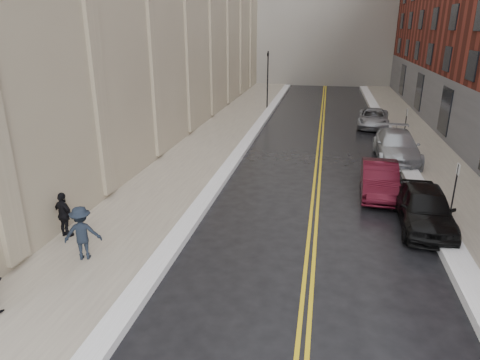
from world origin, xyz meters
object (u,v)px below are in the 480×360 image
at_px(pedestrian_c, 64,215).
at_px(car_black, 425,208).
at_px(pedestrian_b, 82,233).
at_px(car_maroon, 379,179).
at_px(car_silver_far, 373,118).
at_px(car_silver_near, 397,146).

bearing_deg(pedestrian_c, car_black, -141.55).
bearing_deg(pedestrian_b, car_maroon, -161.03).
distance_m(car_black, pedestrian_c, 13.22).
relative_size(car_black, car_silver_far, 0.96).
bearing_deg(pedestrian_c, car_silver_far, -97.79).
xyz_separation_m(car_black, car_silver_far, (-0.28, 17.63, -0.12)).
bearing_deg(car_silver_far, pedestrian_b, -110.41).
distance_m(car_silver_near, pedestrian_c, 18.01).
bearing_deg(pedestrian_b, car_black, -176.70).
height_order(car_black, pedestrian_b, pedestrian_b).
xyz_separation_m(car_black, car_silver_near, (0.20, 8.92, 0.02)).
relative_size(car_maroon, pedestrian_b, 2.48).
height_order(car_maroon, car_silver_near, car_silver_near).
xyz_separation_m(car_maroon, pedestrian_b, (-9.96, -8.09, 0.31)).
xyz_separation_m(car_maroon, pedestrian_c, (-11.40, -6.83, 0.25)).
distance_m(car_silver_far, pedestrian_b, 25.06).
bearing_deg(car_maroon, car_silver_near, 78.00).
height_order(car_silver_near, pedestrian_c, pedestrian_c).
height_order(car_maroon, pedestrian_c, pedestrian_c).
relative_size(car_maroon, car_silver_far, 0.92).
relative_size(car_silver_near, car_silver_far, 1.17).
height_order(car_silver_far, pedestrian_b, pedestrian_b).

